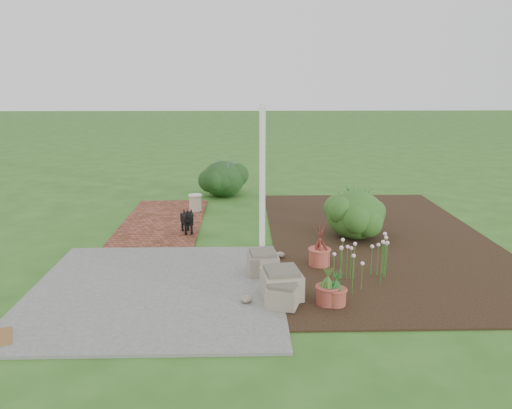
{
  "coord_description": "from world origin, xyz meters",
  "views": [
    {
      "loc": [
        -0.02,
        -8.28,
        2.88
      ],
      "look_at": [
        0.2,
        0.4,
        0.7
      ],
      "focal_mm": 35.0,
      "sensor_mm": 36.0,
      "label": 1
    }
  ],
  "objects_px": {
    "cream_ceramic_urn": "(195,203)",
    "evergreen_shrub": "(355,213)",
    "black_dog": "(187,219)",
    "stone_trough_near": "(282,284)"
  },
  "relations": [
    {
      "from": "stone_trough_near",
      "to": "black_dog",
      "type": "height_order",
      "value": "black_dog"
    },
    {
      "from": "stone_trough_near",
      "to": "evergreen_shrub",
      "type": "bearing_deg",
      "value": 59.23
    },
    {
      "from": "cream_ceramic_urn",
      "to": "evergreen_shrub",
      "type": "bearing_deg",
      "value": -31.6
    },
    {
      "from": "stone_trough_near",
      "to": "black_dog",
      "type": "xyz_separation_m",
      "value": [
        -1.57,
        2.87,
        0.11
      ]
    },
    {
      "from": "black_dog",
      "to": "evergreen_shrub",
      "type": "relative_size",
      "value": 0.51
    },
    {
      "from": "cream_ceramic_urn",
      "to": "evergreen_shrub",
      "type": "distance_m",
      "value": 3.69
    },
    {
      "from": "stone_trough_near",
      "to": "cream_ceramic_urn",
      "type": "bearing_deg",
      "value": 109.07
    },
    {
      "from": "stone_trough_near",
      "to": "evergreen_shrub",
      "type": "relative_size",
      "value": 0.48
    },
    {
      "from": "black_dog",
      "to": "evergreen_shrub",
      "type": "bearing_deg",
      "value": -24.52
    },
    {
      "from": "black_dog",
      "to": "evergreen_shrub",
      "type": "distance_m",
      "value": 3.14
    }
  ]
}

